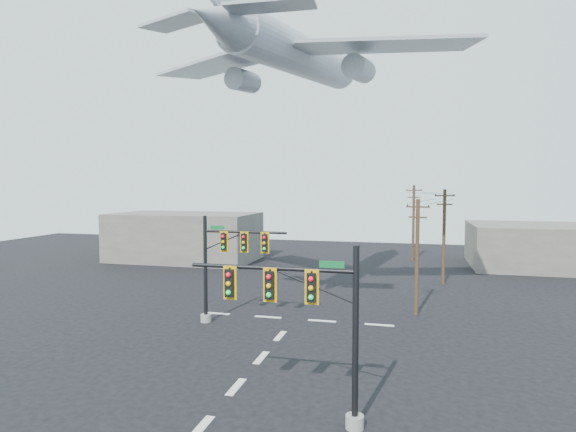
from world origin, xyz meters
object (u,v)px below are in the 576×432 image
(signal_mast_far, at_px, (224,264))
(utility_pole_c, at_px, (413,221))
(utility_pole_b, at_px, (444,235))
(signal_mast_near, at_px, (312,323))
(utility_pole_a, at_px, (417,255))
(airliner, at_px, (300,56))

(signal_mast_far, height_order, utility_pole_c, utility_pole_c)
(utility_pole_b, bearing_deg, signal_mast_near, -105.28)
(signal_mast_near, height_order, utility_pole_a, utility_pole_a)
(utility_pole_b, bearing_deg, utility_pole_a, -104.69)
(utility_pole_a, height_order, airliner, airliner)
(utility_pole_b, bearing_deg, signal_mast_far, -133.71)
(signal_mast_near, xyz_separation_m, airliner, (-4.72, 18.38, 15.41))
(utility_pole_c, xyz_separation_m, airliner, (-8.90, -25.46, 14.53))
(signal_mast_far, bearing_deg, signal_mast_near, -54.94)
(utility_pole_c, bearing_deg, signal_mast_near, -92.65)
(airliner, bearing_deg, utility_pole_c, -9.14)
(signal_mast_near, bearing_deg, signal_mast_far, 125.06)
(signal_mast_far, xyz_separation_m, airliner, (3.91, 6.08, 15.35))
(signal_mast_far, relative_size, utility_pole_b, 0.81)
(signal_mast_near, relative_size, utility_pole_a, 0.85)
(airliner, bearing_deg, utility_pole_b, -35.23)
(utility_pole_c, bearing_deg, airliner, -106.47)
(signal_mast_near, relative_size, signal_mast_far, 0.98)
(utility_pole_b, relative_size, utility_pole_c, 0.96)
(signal_mast_near, height_order, signal_mast_far, signal_mast_far)
(signal_mast_near, xyz_separation_m, utility_pole_c, (4.18, 43.84, 0.88))
(signal_mast_near, relative_size, utility_pole_c, 0.76)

